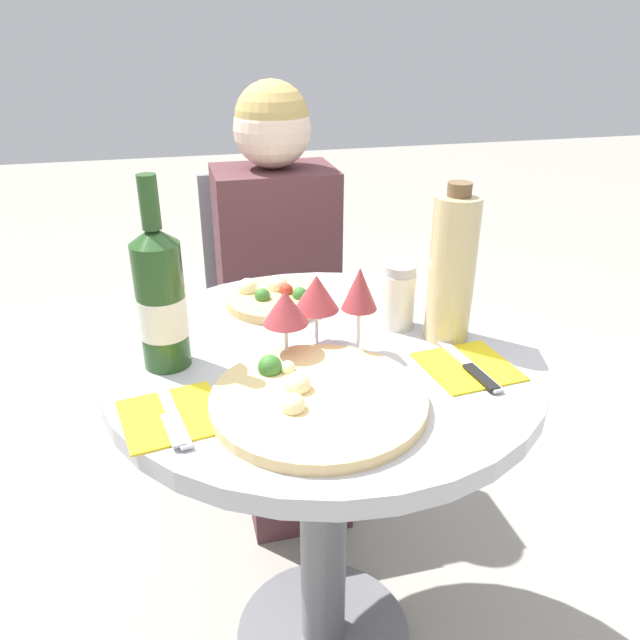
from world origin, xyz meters
TOP-DOWN VIEW (x-y plane):
  - ground_plane at (0.00, 0.00)m, footprint 12.00×12.00m
  - dining_table at (0.00, 0.00)m, footprint 0.80×0.80m
  - chair_behind_diner at (0.03, 0.74)m, footprint 0.39×0.39m
  - seated_diner at (0.03, 0.60)m, footprint 0.33×0.47m
  - pizza_large at (-0.06, -0.17)m, footprint 0.34×0.34m
  - pizza_small_far at (-0.05, 0.24)m, footprint 0.22×0.22m
  - wine_bottle at (-0.28, 0.02)m, footprint 0.08×0.08m
  - tall_carafe at (0.24, 0.00)m, footprint 0.09×0.09m
  - sugar_shaker at (0.17, 0.07)m, footprint 0.06×0.06m
  - wine_glass_front_left at (-0.07, -0.02)m, footprint 0.08×0.08m
  - wine_glass_center at (-0.01, 0.03)m, footprint 0.08×0.08m
  - wine_glass_front_right at (0.06, -0.02)m, footprint 0.06×0.06m
  - place_setting_left at (-0.28, -0.15)m, footprint 0.17×0.19m
  - place_setting_right at (0.23, -0.12)m, footprint 0.16×0.19m

SIDE VIEW (x-z plane):
  - ground_plane at x=0.00m, z-range 0.00..0.00m
  - chair_behind_diner at x=0.03m, z-range -0.02..0.91m
  - seated_diner at x=0.03m, z-range -0.04..1.15m
  - dining_table at x=0.00m, z-range 0.20..0.98m
  - place_setting_left at x=-0.28m, z-range 0.77..0.78m
  - place_setting_right at x=0.23m, z-range 0.77..0.78m
  - pizza_large at x=-0.06m, z-range 0.76..0.81m
  - pizza_small_far at x=-0.05m, z-range 0.76..0.81m
  - sugar_shaker at x=0.17m, z-range 0.77..0.90m
  - wine_glass_front_left at x=-0.07m, z-range 0.81..0.94m
  - wine_glass_center at x=-0.01m, z-range 0.81..0.95m
  - wine_glass_front_right at x=0.06m, z-range 0.81..0.98m
  - wine_bottle at x=-0.28m, z-range 0.73..1.07m
  - tall_carafe at x=0.24m, z-range 0.76..1.06m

